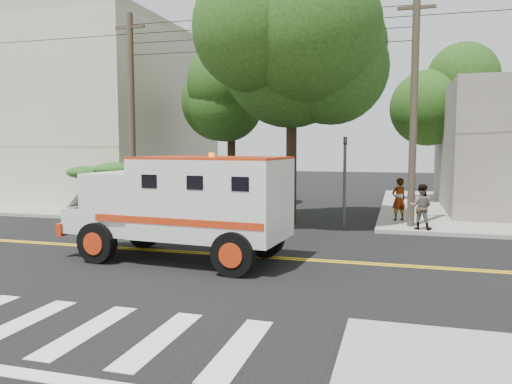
% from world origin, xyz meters
% --- Properties ---
extents(ground, '(100.00, 100.00, 0.00)m').
position_xyz_m(ground, '(0.00, 0.00, 0.00)').
color(ground, black).
rests_on(ground, ground).
extents(sidewalk_nw, '(17.00, 17.00, 0.15)m').
position_xyz_m(sidewalk_nw, '(-13.50, 13.50, 0.07)').
color(sidewalk_nw, gray).
rests_on(sidewalk_nw, ground).
extents(building_left, '(16.00, 14.00, 10.00)m').
position_xyz_m(building_left, '(-15.50, 15.00, 5.15)').
color(building_left, beige).
rests_on(building_left, sidewalk_nw).
extents(utility_pole_left, '(0.28, 0.28, 9.00)m').
position_xyz_m(utility_pole_left, '(-5.60, 6.00, 4.50)').
color(utility_pole_left, '#382D23').
rests_on(utility_pole_left, ground).
extents(utility_pole_right, '(0.28, 0.28, 9.00)m').
position_xyz_m(utility_pole_right, '(6.30, 6.20, 4.50)').
color(utility_pole_right, '#382D23').
rests_on(utility_pole_right, ground).
extents(tree_main, '(6.08, 5.70, 9.85)m').
position_xyz_m(tree_main, '(1.94, 6.21, 7.20)').
color(tree_main, black).
rests_on(tree_main, ground).
extents(tree_left, '(4.48, 4.20, 7.70)m').
position_xyz_m(tree_left, '(-2.68, 11.79, 5.73)').
color(tree_left, black).
rests_on(tree_left, ground).
extents(tree_right, '(4.80, 4.50, 8.20)m').
position_xyz_m(tree_right, '(8.84, 15.77, 6.09)').
color(tree_right, black).
rests_on(tree_right, ground).
extents(traffic_signal, '(0.15, 0.18, 3.60)m').
position_xyz_m(traffic_signal, '(3.80, 5.60, 2.23)').
color(traffic_signal, '#3F3F42').
rests_on(traffic_signal, ground).
extents(accessibility_sign, '(0.45, 0.10, 2.02)m').
position_xyz_m(accessibility_sign, '(-6.20, 6.17, 1.37)').
color(accessibility_sign, '#3F3F42').
rests_on(accessibility_sign, ground).
extents(palm_planter, '(3.52, 2.63, 2.36)m').
position_xyz_m(palm_planter, '(-7.44, 6.62, 1.65)').
color(palm_planter, '#1E3314').
rests_on(palm_planter, sidewalk_nw).
extents(armored_truck, '(6.66, 3.08, 2.95)m').
position_xyz_m(armored_truck, '(0.03, -0.98, 1.68)').
color(armored_truck, silver).
rests_on(armored_truck, ground).
extents(pedestrian_a, '(0.77, 0.71, 1.77)m').
position_xyz_m(pedestrian_a, '(5.84, 7.58, 1.04)').
color(pedestrian_a, gray).
rests_on(pedestrian_a, sidewalk_ne).
extents(pedestrian_b, '(0.93, 0.78, 1.69)m').
position_xyz_m(pedestrian_b, '(6.64, 5.50, 1.00)').
color(pedestrian_b, gray).
rests_on(pedestrian_b, sidewalk_ne).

